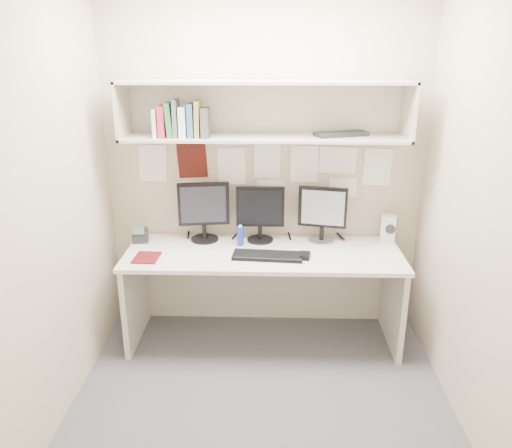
{
  "coord_description": "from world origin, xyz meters",
  "views": [
    {
      "loc": [
        0.05,
        -2.71,
        2.13
      ],
      "look_at": [
        -0.05,
        0.35,
        1.04
      ],
      "focal_mm": 35.0,
      "sensor_mm": 36.0,
      "label": 1
    }
  ],
  "objects_px": {
    "monitor_center": "(260,211)",
    "keyboard": "(268,256)",
    "monitor_left": "(204,209)",
    "desk_phone": "(140,235)",
    "maroon_notebook": "(147,258)",
    "speaker": "(388,229)",
    "desk": "(263,296)",
    "monitor_right": "(322,212)"
  },
  "relations": [
    {
      "from": "desk_phone",
      "to": "desk",
      "type": "bearing_deg",
      "value": -17.86
    },
    {
      "from": "desk",
      "to": "desk_phone",
      "type": "height_order",
      "value": "desk_phone"
    },
    {
      "from": "desk",
      "to": "monitor_right",
      "type": "bearing_deg",
      "value": 26.54
    },
    {
      "from": "monitor_center",
      "to": "keyboard",
      "type": "height_order",
      "value": "monitor_center"
    },
    {
      "from": "desk_phone",
      "to": "monitor_center",
      "type": "bearing_deg",
      "value": -4.45
    },
    {
      "from": "monitor_left",
      "to": "monitor_center",
      "type": "xyz_separation_m",
      "value": [
        0.43,
        0.0,
        -0.01
      ]
    },
    {
      "from": "monitor_left",
      "to": "monitor_center",
      "type": "distance_m",
      "value": 0.43
    },
    {
      "from": "maroon_notebook",
      "to": "desk_phone",
      "type": "height_order",
      "value": "desk_phone"
    },
    {
      "from": "monitor_center",
      "to": "monitor_right",
      "type": "xyz_separation_m",
      "value": [
        0.47,
        0.0,
        -0.0
      ]
    },
    {
      "from": "monitor_left",
      "to": "monitor_center",
      "type": "relative_size",
      "value": 1.06
    },
    {
      "from": "maroon_notebook",
      "to": "desk_phone",
      "type": "distance_m",
      "value": 0.34
    },
    {
      "from": "desk",
      "to": "monitor_left",
      "type": "relative_size",
      "value": 4.44
    },
    {
      "from": "monitor_right",
      "to": "keyboard",
      "type": "bearing_deg",
      "value": -128.84
    },
    {
      "from": "monitor_right",
      "to": "keyboard",
      "type": "height_order",
      "value": "monitor_right"
    },
    {
      "from": "monitor_right",
      "to": "keyboard",
      "type": "relative_size",
      "value": 0.86
    },
    {
      "from": "speaker",
      "to": "maroon_notebook",
      "type": "xyz_separation_m",
      "value": [
        -1.76,
        -0.36,
        -0.1
      ]
    },
    {
      "from": "monitor_left",
      "to": "desk_phone",
      "type": "height_order",
      "value": "monitor_left"
    },
    {
      "from": "desk",
      "to": "monitor_left",
      "type": "height_order",
      "value": "monitor_left"
    },
    {
      "from": "monitor_left",
      "to": "maroon_notebook",
      "type": "xyz_separation_m",
      "value": [
        -0.36,
        -0.38,
        -0.24
      ]
    },
    {
      "from": "monitor_left",
      "to": "keyboard",
      "type": "bearing_deg",
      "value": -42.66
    },
    {
      "from": "monitor_right",
      "to": "maroon_notebook",
      "type": "bearing_deg",
      "value": -151.61
    },
    {
      "from": "monitor_right",
      "to": "desk_phone",
      "type": "xyz_separation_m",
      "value": [
        -1.38,
        -0.06,
        -0.18
      ]
    },
    {
      "from": "speaker",
      "to": "monitor_right",
      "type": "bearing_deg",
      "value": -165.34
    },
    {
      "from": "desk",
      "to": "desk_phone",
      "type": "bearing_deg",
      "value": 170.58
    },
    {
      "from": "desk",
      "to": "desk_phone",
      "type": "xyz_separation_m",
      "value": [
        -0.94,
        0.16,
        0.42
      ]
    },
    {
      "from": "keyboard",
      "to": "speaker",
      "type": "relative_size",
      "value": 2.33
    },
    {
      "from": "maroon_notebook",
      "to": "monitor_right",
      "type": "bearing_deg",
      "value": 18.93
    },
    {
      "from": "monitor_right",
      "to": "desk_phone",
      "type": "relative_size",
      "value": 3.07
    },
    {
      "from": "keyboard",
      "to": "monitor_right",
      "type": "bearing_deg",
      "value": 43.98
    },
    {
      "from": "keyboard",
      "to": "maroon_notebook",
      "type": "distance_m",
      "value": 0.85
    },
    {
      "from": "speaker",
      "to": "maroon_notebook",
      "type": "height_order",
      "value": "speaker"
    },
    {
      "from": "monitor_left",
      "to": "keyboard",
      "type": "relative_size",
      "value": 0.91
    },
    {
      "from": "monitor_left",
      "to": "speaker",
      "type": "distance_m",
      "value": 1.4
    },
    {
      "from": "monitor_center",
      "to": "keyboard",
      "type": "bearing_deg",
      "value": -79.16
    },
    {
      "from": "desk",
      "to": "speaker",
      "type": "distance_m",
      "value": 1.07
    },
    {
      "from": "speaker",
      "to": "monitor_center",
      "type": "bearing_deg",
      "value": -164.41
    },
    {
      "from": "desk",
      "to": "monitor_right",
      "type": "height_order",
      "value": "monitor_right"
    },
    {
      "from": "desk",
      "to": "monitor_left",
      "type": "bearing_deg",
      "value": 154.38
    },
    {
      "from": "monitor_right",
      "to": "desk_phone",
      "type": "distance_m",
      "value": 1.39
    },
    {
      "from": "monitor_left",
      "to": "keyboard",
      "type": "xyz_separation_m",
      "value": [
        0.49,
        -0.34,
        -0.23
      ]
    },
    {
      "from": "monitor_center",
      "to": "speaker",
      "type": "xyz_separation_m",
      "value": [
        0.97,
        -0.02,
        -0.13
      ]
    },
    {
      "from": "monitor_center",
      "to": "keyboard",
      "type": "relative_size",
      "value": 0.86
    }
  ]
}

